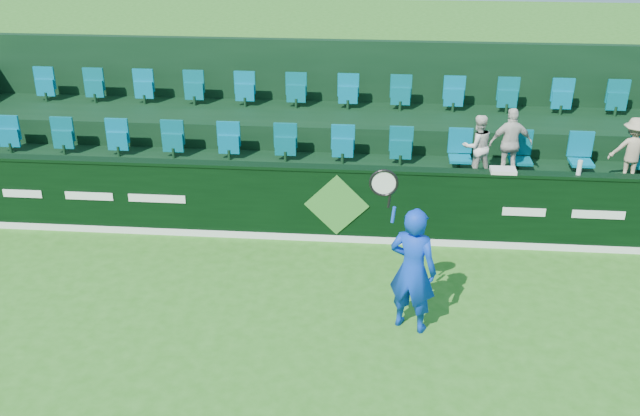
# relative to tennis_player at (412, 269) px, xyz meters

# --- Properties ---
(ground) EXTENTS (60.00, 60.00, 0.00)m
(ground) POSITION_rel_tennis_player_xyz_m (-1.18, -1.45, -0.93)
(ground) COLOR #2A6E1A
(ground) RESTS_ON ground
(sponsor_hoarding) EXTENTS (16.00, 0.25, 1.35)m
(sponsor_hoarding) POSITION_rel_tennis_player_xyz_m (-1.18, 2.55, -0.25)
(sponsor_hoarding) COLOR black
(sponsor_hoarding) RESTS_ON ground
(stand_tier_front) EXTENTS (16.00, 2.00, 0.80)m
(stand_tier_front) POSITION_rel_tennis_player_xyz_m (-1.18, 3.65, -0.53)
(stand_tier_front) COLOR black
(stand_tier_front) RESTS_ON ground
(stand_tier_back) EXTENTS (16.00, 1.80, 1.30)m
(stand_tier_back) POSITION_rel_tennis_player_xyz_m (-1.18, 5.55, -0.28)
(stand_tier_back) COLOR black
(stand_tier_back) RESTS_ON ground
(stand_rear) EXTENTS (16.00, 4.10, 2.60)m
(stand_rear) POSITION_rel_tennis_player_xyz_m (-1.18, 5.99, 0.29)
(stand_rear) COLOR black
(stand_rear) RESTS_ON ground
(seat_row_front) EXTENTS (13.50, 0.50, 0.60)m
(seat_row_front) POSITION_rel_tennis_player_xyz_m (-1.18, 4.05, 0.17)
(seat_row_front) COLOR #026B8B
(seat_row_front) RESTS_ON stand_tier_front
(seat_row_back) EXTENTS (13.50, 0.50, 0.60)m
(seat_row_back) POSITION_rel_tennis_player_xyz_m (-1.18, 5.85, 0.67)
(seat_row_back) COLOR #026B8B
(seat_row_back) RESTS_ON stand_tier_back
(tennis_player) EXTENTS (1.04, 0.66, 2.42)m
(tennis_player) POSITION_rel_tennis_player_xyz_m (0.00, 0.00, 0.00)
(tennis_player) COLOR #0B35C5
(tennis_player) RESTS_ON ground
(spectator_left) EXTENTS (0.67, 0.59, 1.15)m
(spectator_left) POSITION_rel_tennis_player_xyz_m (1.23, 3.67, 0.45)
(spectator_left) COLOR silver
(spectator_left) RESTS_ON stand_tier_front
(spectator_middle) EXTENTS (0.78, 0.39, 1.29)m
(spectator_middle) POSITION_rel_tennis_player_xyz_m (1.81, 3.67, 0.52)
(spectator_middle) COLOR beige
(spectator_middle) RESTS_ON stand_tier_front
(spectator_right) EXTENTS (0.82, 0.56, 1.18)m
(spectator_right) POSITION_rel_tennis_player_xyz_m (3.90, 3.67, 0.46)
(spectator_right) COLOR tan
(spectator_right) RESTS_ON stand_tier_front
(towel) EXTENTS (0.41, 0.27, 0.06)m
(towel) POSITION_rel_tennis_player_xyz_m (1.52, 2.55, 0.45)
(towel) COLOR silver
(towel) RESTS_ON sponsor_hoarding
(drinks_bottle) EXTENTS (0.08, 0.08, 0.24)m
(drinks_bottle) POSITION_rel_tennis_player_xyz_m (2.72, 2.55, 0.54)
(drinks_bottle) COLOR silver
(drinks_bottle) RESTS_ON sponsor_hoarding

